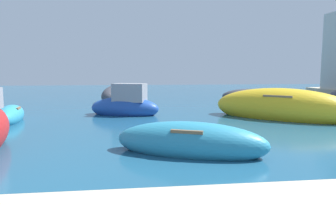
# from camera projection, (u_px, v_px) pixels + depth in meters

# --- Properties ---
(moored_boat_0) EXTENTS (5.94, 5.34, 1.78)m
(moored_boat_0) POSITION_uv_depth(u_px,v_px,m) (280.00, 108.00, 12.84)
(moored_boat_0) COLOR gold
(moored_boat_0) RESTS_ON ground
(moored_boat_1) EXTENTS (3.50, 5.08, 1.63)m
(moored_boat_1) POSITION_uv_depth(u_px,v_px,m) (121.00, 95.00, 20.62)
(moored_boat_1) COLOR #3F3F47
(moored_boat_1) RESTS_ON ground
(moored_boat_2) EXTENTS (4.14, 2.55, 1.08)m
(moored_boat_2) POSITION_uv_depth(u_px,v_px,m) (190.00, 142.00, 7.32)
(moored_boat_2) COLOR teal
(moored_boat_2) RESTS_ON ground
(moored_boat_3) EXTENTS (1.52, 3.16, 0.89)m
(moored_boat_3) POSITION_uv_depth(u_px,v_px,m) (10.00, 116.00, 12.07)
(moored_boat_3) COLOR teal
(moored_boat_3) RESTS_ON ground
(moored_boat_5) EXTENTS (4.14, 2.16, 1.13)m
(moored_boat_5) POSITION_uv_depth(u_px,v_px,m) (249.00, 96.00, 20.79)
(moored_boat_5) COLOR #3F3F47
(moored_boat_5) RESTS_ON ground
(moored_boat_7) EXTENTS (3.69, 2.29, 1.80)m
(moored_boat_7) POSITION_uv_depth(u_px,v_px,m) (126.00, 105.00, 13.92)
(moored_boat_7) COLOR #1E479E
(moored_boat_7) RESTS_ON ground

